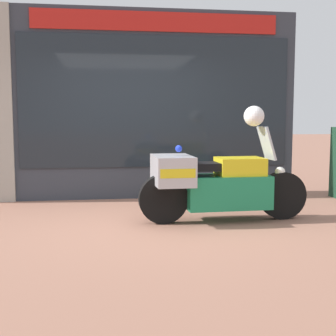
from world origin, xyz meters
TOP-DOWN VIEW (x-y plane):
  - ground_plane at (0.00, 0.00)m, footprint 60.00×60.00m
  - shop_building at (-0.44, 2.00)m, footprint 5.82×0.55m
  - window_display at (0.43, 2.03)m, footprint 4.36×0.30m
  - paramedic_motorcycle at (0.99, -0.12)m, footprint 2.31×0.79m
  - white_helmet at (1.54, -0.10)m, footprint 0.27×0.27m

SIDE VIEW (x-z plane):
  - ground_plane at x=0.00m, z-range 0.00..0.00m
  - window_display at x=0.43m, z-range -0.55..1.54m
  - paramedic_motorcycle at x=0.99m, z-range -0.11..1.16m
  - white_helmet at x=1.54m, z-range 1.27..1.55m
  - shop_building at x=-0.44m, z-range 0.01..3.21m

